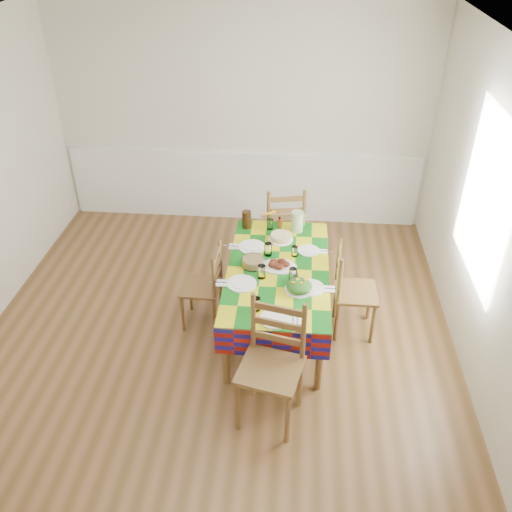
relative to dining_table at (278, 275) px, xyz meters
The scene contains 23 objects.
room 0.99m from the dining_table, 147.74° to the right, with size 4.58×5.08×2.78m.
wainscot 2.21m from the dining_table, 104.62° to the left, with size 4.41×0.06×0.92m.
window_right 1.90m from the dining_table, ahead, with size 1.40×1.40×0.00m, color white.
dining_table is the anchor object (origin of this frame).
setting_near_head 0.70m from the dining_table, 93.44° to the right, with size 0.41×0.27×0.12m.
setting_left_near 0.36m from the dining_table, 137.79° to the right, with size 0.49×0.29×0.13m.
setting_left_far 0.38m from the dining_table, 126.68° to the left, with size 0.48×0.29×0.13m.
setting_right_near 0.36m from the dining_table, 44.39° to the right, with size 0.47×0.27×0.12m.
setting_right_far 0.38m from the dining_table, 50.51° to the left, with size 0.40×0.23×0.10m.
meat_platter 0.10m from the dining_table, 78.60° to the left, with size 0.34×0.24×0.07m.
salad_platter 0.39m from the dining_table, 57.96° to the right, with size 0.25×0.25×0.11m.
pasta_bowl 0.26m from the dining_table, behind, with size 0.21×0.21×0.08m.
cake 0.51m from the dining_table, 89.70° to the left, with size 0.24×0.24×0.07m.
serving_utensils 0.20m from the dining_table, 36.21° to the right, with size 0.14×0.31×0.01m.
flower_vase 0.74m from the dining_table, 99.69° to the left, with size 0.13×0.11×0.21m.
hot_sauce 0.75m from the dining_table, 91.91° to the left, with size 0.03×0.03×0.13m, color red.
green_pitcher 0.74m from the dining_table, 77.50° to the left, with size 0.13×0.13×0.22m, color #9EBF87.
tea_pitcher 0.83m from the dining_table, 116.75° to the left, with size 0.09×0.09×0.19m, color black.
name_card 0.83m from the dining_table, 91.15° to the right, with size 0.07×0.02×0.02m, color white.
chair_near 1.09m from the dining_table, 89.41° to the right, with size 0.56×0.54×1.06m.
chair_far 1.10m from the dining_table, 89.54° to the left, with size 0.51×0.50×1.00m.
chair_left 0.72m from the dining_table, behind, with size 0.38×0.40×0.87m.
chair_right 0.71m from the dining_table, ahead, with size 0.39×0.41×0.93m.
Camera 1 is at (0.70, -3.76, 3.53)m, focal length 38.00 mm.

